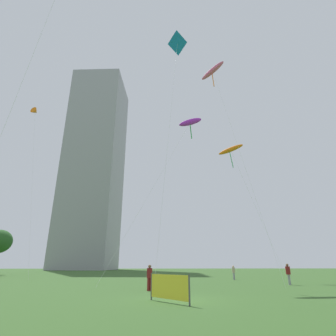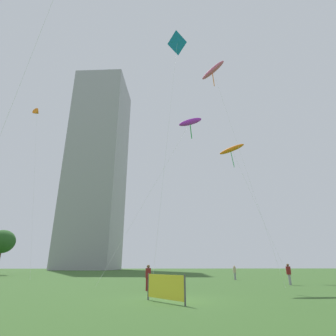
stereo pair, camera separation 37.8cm
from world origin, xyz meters
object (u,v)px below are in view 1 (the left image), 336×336
(kite_flying_2, at_px, (177,44))
(kite_flying_5, at_px, (231,150))
(person_standing_0, at_px, (234,271))
(kite_flying_4, at_px, (213,71))
(person_standing_3, at_px, (288,272))
(kite_flying_3, at_px, (35,112))
(kite_flying_1, at_px, (190,122))
(distant_highrise_0, at_px, (95,167))
(event_banner, at_px, (169,287))
(person_standing_1, at_px, (149,276))

(kite_flying_2, relative_size, kite_flying_5, 1.44)
(person_standing_0, xyz_separation_m, kite_flying_4, (-2.53, -5.92, 25.50))
(person_standing_3, bearing_deg, kite_flying_5, 48.12)
(kite_flying_4, bearing_deg, kite_flying_3, 154.42)
(person_standing_0, xyz_separation_m, person_standing_3, (2.34, -9.24, 0.10))
(kite_flying_5, bearing_deg, kite_flying_1, -129.72)
(kite_flying_1, relative_size, distant_highrise_0, 0.22)
(person_standing_0, xyz_separation_m, event_banner, (-9.56, -20.70, -0.26))
(person_standing_1, xyz_separation_m, distant_highrise_0, (-24.53, 91.28, 41.44))
(person_standing_1, distance_m, person_standing_3, 13.83)
(kite_flying_2, bearing_deg, person_standing_1, -122.93)
(person_standing_0, xyz_separation_m, person_standing_1, (-10.49, -14.39, 0.04))
(person_standing_3, bearing_deg, person_standing_0, 57.82)
(distant_highrise_0, xyz_separation_m, event_banner, (25.46, -97.58, -41.75))
(kite_flying_1, xyz_separation_m, event_banner, (-3.52, -13.19, -16.82))
(person_standing_1, distance_m, event_banner, 6.38)
(person_standing_3, relative_size, distant_highrise_0, 0.02)
(person_standing_0, bearing_deg, kite_flying_3, -58.63)
(person_standing_0, distance_m, person_standing_3, 9.53)
(person_standing_0, relative_size, kite_flying_2, 0.06)
(person_standing_1, bearing_deg, person_standing_0, 21.23)
(kite_flying_5, bearing_deg, kite_flying_4, -118.27)
(person_standing_3, height_order, event_banner, person_standing_3)
(person_standing_1, height_order, kite_flying_3, kite_flying_3)
(distant_highrise_0, bearing_deg, event_banner, -69.59)
(distant_highrise_0, bearing_deg, kite_flying_4, -62.79)
(kite_flying_1, bearing_deg, kite_flying_3, 148.73)
(person_standing_1, bearing_deg, kite_flying_4, 14.09)
(kite_flying_2, xyz_separation_m, distant_highrise_0, (-27.27, 87.06, 15.92))
(kite_flying_3, relative_size, kite_flying_4, 1.03)
(distant_highrise_0, bearing_deg, kite_flying_3, -81.26)
(person_standing_0, height_order, kite_flying_2, kite_flying_2)
(kite_flying_2, height_order, event_banner, kite_flying_2)
(kite_flying_1, xyz_separation_m, kite_flying_5, (7.53, 9.06, 0.70))
(kite_flying_4, relative_size, kite_flying_5, 1.44)
(kite_flying_3, bearing_deg, kite_flying_5, -10.96)
(person_standing_0, bearing_deg, kite_flying_4, 22.39)
(person_standing_3, height_order, kite_flying_5, kite_flying_5)
(event_banner, bearing_deg, kite_flying_3, 127.42)
(kite_flying_4, bearing_deg, distant_highrise_0, 111.43)
(kite_flying_4, bearing_deg, person_standing_3, -34.32)
(person_standing_0, height_order, kite_flying_3, kite_flying_3)
(person_standing_0, relative_size, person_standing_1, 0.96)
(person_standing_1, relative_size, kite_flying_3, 0.06)
(person_standing_1, relative_size, kite_flying_2, 0.06)
(distant_highrise_0, bearing_deg, person_standing_1, -69.17)
(kite_flying_1, xyz_separation_m, kite_flying_4, (3.51, 1.59, 8.94))
(kite_flying_4, bearing_deg, kite_flying_2, -140.92)
(kite_flying_1, bearing_deg, distant_highrise_0, 108.96)
(person_standing_3, xyz_separation_m, distant_highrise_0, (-37.36, 86.13, 41.38))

